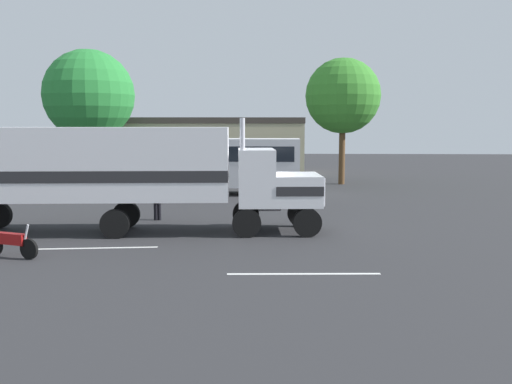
# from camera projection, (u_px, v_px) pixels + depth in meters

# --- Properties ---
(ground_plane) EXTENTS (120.00, 120.00, 0.00)m
(ground_plane) POSITION_uv_depth(u_px,v_px,m) (256.00, 231.00, 22.62)
(ground_plane) COLOR #2D2D30
(lane_stripe_near) EXTENTS (4.38, 0.72, 0.01)m
(lane_stripe_near) POSITION_uv_depth(u_px,v_px,m) (93.00, 248.00, 19.39)
(lane_stripe_near) COLOR silver
(lane_stripe_near) RESTS_ON ground_plane
(lane_stripe_mid) EXTENTS (4.40, 0.40, 0.01)m
(lane_stripe_mid) POSITION_uv_depth(u_px,v_px,m) (304.00, 274.00, 16.05)
(lane_stripe_mid) COLOR silver
(lane_stripe_mid) RESTS_ON ground_plane
(semi_truck) EXTENTS (14.32, 3.93, 4.50)m
(semi_truck) POSITION_uv_depth(u_px,v_px,m) (122.00, 169.00, 21.91)
(semi_truck) COLOR white
(semi_truck) RESTS_ON ground_plane
(person_bystander) EXTENTS (0.38, 0.48, 1.63)m
(person_bystander) POSITION_uv_depth(u_px,v_px,m) (157.00, 200.00, 25.05)
(person_bystander) COLOR black
(person_bystander) RESTS_ON ground_plane
(parked_bus) EXTENTS (11.01, 2.64, 3.40)m
(parked_bus) POSITION_uv_depth(u_px,v_px,m) (209.00, 161.00, 34.29)
(parked_bus) COLOR silver
(parked_bus) RESTS_ON ground_plane
(parked_car) EXTENTS (4.71, 2.82, 1.57)m
(parked_car) POSITION_uv_depth(u_px,v_px,m) (5.00, 185.00, 32.04)
(parked_car) COLOR #B7B7BC
(parked_car) RESTS_ON ground_plane
(motorcycle) EXTENTS (2.03, 0.78, 1.12)m
(motorcycle) POSITION_uv_depth(u_px,v_px,m) (11.00, 243.00, 18.02)
(motorcycle) COLOR black
(motorcycle) RESTS_ON ground_plane
(tree_left) EXTENTS (7.03, 7.03, 10.03)m
(tree_left) POSITION_uv_depth(u_px,v_px,m) (89.00, 95.00, 43.51)
(tree_left) COLOR brown
(tree_left) RESTS_ON ground_plane
(tree_center) EXTENTS (5.30, 5.30, 8.91)m
(tree_center) POSITION_uv_depth(u_px,v_px,m) (343.00, 96.00, 39.54)
(tree_center) COLOR brown
(tree_center) RESTS_ON ground_plane
(building_backdrop) EXTENTS (18.99, 7.55, 4.84)m
(building_backdrop) POSITION_uv_depth(u_px,v_px,m) (197.00, 143.00, 49.76)
(building_backdrop) COLOR #B7AD8C
(building_backdrop) RESTS_ON ground_plane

